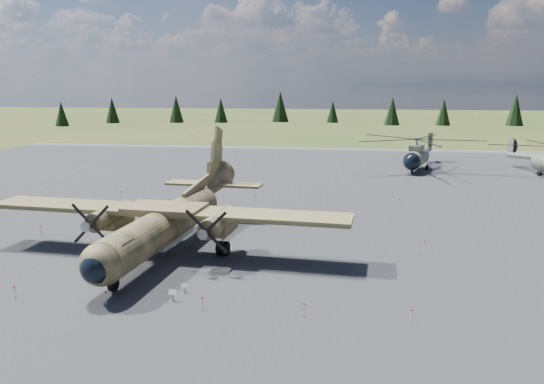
# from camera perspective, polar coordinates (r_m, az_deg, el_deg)

# --- Properties ---
(ground) EXTENTS (500.00, 500.00, 0.00)m
(ground) POSITION_cam_1_polar(r_m,az_deg,el_deg) (45.06, -5.32, -5.48)
(ground) COLOR #515224
(ground) RESTS_ON ground
(apron) EXTENTS (120.00, 120.00, 0.04)m
(apron) POSITION_cam_1_polar(r_m,az_deg,el_deg) (54.48, -2.88, -2.45)
(apron) COLOR slate
(apron) RESTS_ON ground
(transport_plane) EXTENTS (29.27, 26.53, 9.64)m
(transport_plane) POSITION_cam_1_polar(r_m,az_deg,el_deg) (43.29, -10.84, -2.54)
(transport_plane) COLOR #3D4425
(transport_plane) RESTS_ON ground
(helicopter_near) EXTENTS (24.95, 25.42, 5.09)m
(helicopter_near) POSITION_cam_1_polar(r_m,az_deg,el_deg) (84.60, 15.36, 4.63)
(helicopter_near) COLOR slate
(helicopter_near) RESTS_ON ground
(info_placard_left) EXTENTS (0.39, 0.17, 0.60)m
(info_placard_left) POSITION_cam_1_polar(r_m,az_deg,el_deg) (34.97, -9.42, -9.99)
(info_placard_left) COLOR gray
(info_placard_left) RESTS_ON ground
(info_placard_right) EXTENTS (0.49, 0.21, 0.77)m
(info_placard_right) POSITION_cam_1_polar(r_m,az_deg,el_deg) (33.72, -10.63, -10.66)
(info_placard_right) COLOR gray
(info_placard_right) RESTS_ON ground
(barrier_fence) EXTENTS (33.12, 29.62, 0.85)m
(barrier_fence) POSITION_cam_1_polar(r_m,az_deg,el_deg) (44.95, -5.93, -4.86)
(barrier_fence) COLOR white
(barrier_fence) RESTS_ON ground
(treeline) EXTENTS (307.44, 303.91, 10.93)m
(treeline) POSITION_cam_1_polar(r_m,az_deg,el_deg) (48.53, -16.60, 1.05)
(treeline) COLOR black
(treeline) RESTS_ON ground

